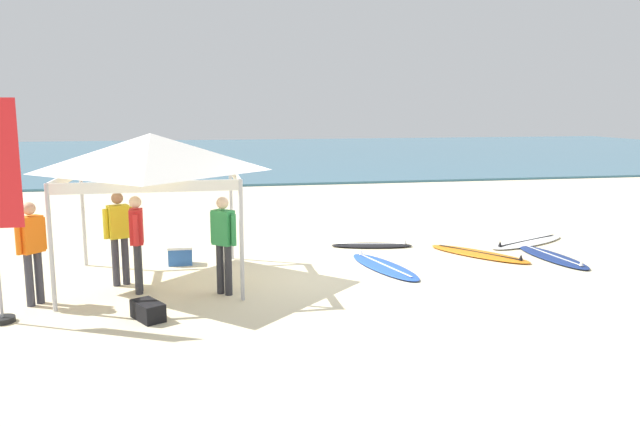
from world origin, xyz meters
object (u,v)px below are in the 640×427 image
at_px(canopy_tent, 151,153).
at_px(surfboard_white, 527,242).
at_px(person_green, 223,239).
at_px(person_orange, 32,246).
at_px(banner_flag, 2,220).
at_px(surfboard_black, 372,245).
at_px(gear_bag_near_tent, 148,311).
at_px(person_yellow, 119,232).
at_px(cooler_box, 180,255).
at_px(surfboard_navy, 552,257).
at_px(surfboard_orange, 479,254).
at_px(surfboard_blue, 384,266).
at_px(person_red, 137,237).

bearing_deg(canopy_tent, surfboard_white, 11.14).
xyz_separation_m(person_green, person_orange, (-3.08, 0.01, 0.00)).
bearing_deg(banner_flag, surfboard_black, 30.01).
relative_size(person_orange, gear_bag_near_tent, 2.85).
height_order(canopy_tent, surfboard_black, canopy_tent).
height_order(person_yellow, cooler_box, person_yellow).
xyz_separation_m(surfboard_navy, person_orange, (-10.12, -1.26, 0.95)).
bearing_deg(surfboard_orange, surfboard_white, 29.04).
height_order(surfboard_black, person_orange, person_orange).
bearing_deg(banner_flag, person_orange, 78.12).
distance_m(surfboard_blue, person_green, 3.58).
bearing_deg(canopy_tent, person_yellow, -166.97).
height_order(surfboard_orange, person_orange, person_orange).
height_order(canopy_tent, person_green, canopy_tent).
height_order(surfboard_navy, surfboard_orange, same).
bearing_deg(surfboard_white, surfboard_orange, -150.96).
relative_size(surfboard_orange, surfboard_black, 1.22).
distance_m(gear_bag_near_tent, cooler_box, 3.43).
height_order(surfboard_white, person_red, person_red).
relative_size(surfboard_white, person_orange, 1.51).
xyz_separation_m(canopy_tent, surfboard_navy, (8.25, 0.18, -2.35)).
height_order(surfboard_navy, gear_bag_near_tent, gear_bag_near_tent).
xyz_separation_m(surfboard_black, person_orange, (-6.63, -3.11, 0.95)).
height_order(person_green, person_yellow, same).
height_order(surfboard_blue, cooler_box, cooler_box).
bearing_deg(banner_flag, surfboard_blue, 17.03).
height_order(person_orange, gear_bag_near_tent, person_orange).
bearing_deg(person_red, person_green, -14.74).
distance_m(person_orange, cooler_box, 3.32).
bearing_deg(surfboard_orange, banner_flag, -163.40).
xyz_separation_m(person_red, person_orange, (-1.62, -0.38, 0.00)).
bearing_deg(surfboard_blue, canopy_tent, -178.80).
xyz_separation_m(person_red, gear_bag_near_tent, (0.25, -1.50, -0.85)).
relative_size(canopy_tent, person_orange, 1.81).
xyz_separation_m(person_green, gear_bag_near_tent, (-1.22, -1.11, -0.85)).
bearing_deg(person_red, surfboard_black, 28.59).
distance_m(surfboard_navy, banner_flag, 10.61).
bearing_deg(person_green, person_red, 165.26).
bearing_deg(person_green, surfboard_black, 41.30).
bearing_deg(person_yellow, surfboard_orange, 6.82).
bearing_deg(canopy_tent, banner_flag, -137.17).
height_order(surfboard_white, person_yellow, person_yellow).
distance_m(surfboard_black, surfboard_blue, 1.96).
distance_m(surfboard_black, person_green, 4.82).
bearing_deg(person_green, gear_bag_near_tent, -137.53).
distance_m(surfboard_navy, gear_bag_near_tent, 8.59).
height_order(surfboard_black, cooler_box, cooler_box).
xyz_separation_m(surfboard_navy, person_yellow, (-8.86, -0.33, 0.95)).
bearing_deg(surfboard_orange, person_red, -168.45).
bearing_deg(banner_flag, person_red, 33.79).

